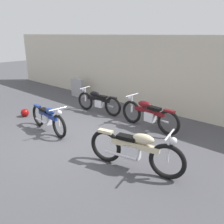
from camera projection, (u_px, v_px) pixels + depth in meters
The scene contains 8 objects.
ground_plane at pixel (69, 137), 6.78m from camera, with size 40.00×40.00×0.00m, color #47474C.
building_wall at pixel (148, 73), 9.09m from camera, with size 18.00×0.30×2.78m, color beige.
stone_marker at pixel (78, 88), 11.02m from camera, with size 0.71×0.20×0.84m, color #9E9EA3.
helmet at pixel (25, 113), 8.41m from camera, with size 0.28×0.28×0.28m, color maroon.
motorcycle_blue at pixel (48, 118), 7.03m from camera, with size 1.95×0.54×0.88m.
motorcycle_cream at pixel (135, 150), 5.00m from camera, with size 2.16×0.76×0.99m.
motorcycle_black at pixel (98, 102), 8.73m from camera, with size 1.99×0.56×0.89m.
motorcycle_maroon at pixel (148, 114), 7.25m from camera, with size 2.16×0.60×0.97m.
Camera 1 is at (5.08, -3.78, 2.81)m, focal length 37.87 mm.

